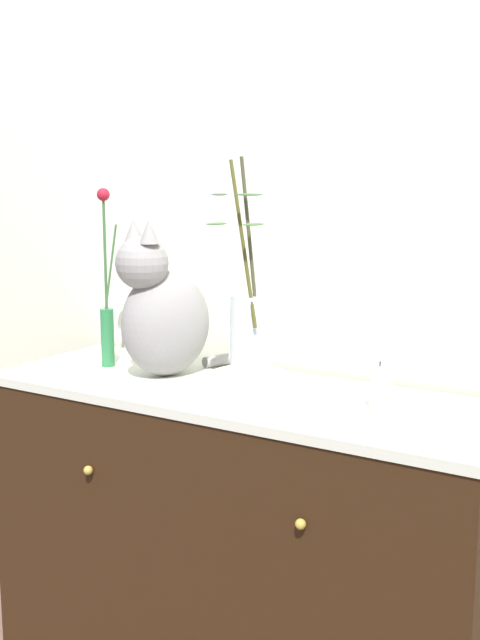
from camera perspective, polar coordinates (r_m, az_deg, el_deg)
The scene contains 7 objects.
wall_back at distance 2.21m, azimuth 4.28°, elevation 6.58°, with size 4.40×0.08×2.60m, color silver.
sideboard at distance 2.17m, azimuth -0.00°, elevation -16.73°, with size 1.37×0.49×0.91m.
cat_sitting at distance 2.12m, azimuth -5.71°, elevation 0.58°, with size 0.26×0.41×0.43m.
vase_slim_green at distance 2.26m, azimuth -9.69°, elevation 0.71°, with size 0.07×0.04×0.51m.
bowl_porcelain at distance 1.98m, azimuth 0.69°, elevation -4.55°, with size 0.19×0.19×0.05m, color silver.
vase_glass_clear at distance 1.95m, azimuth 0.66°, elevation -0.57°, with size 0.13×0.17×0.54m.
candle_pillar at distance 1.83m, azimuth 10.12°, elevation -4.99°, with size 0.04×0.04×0.12m.
Camera 1 is at (1.02, -1.65, 1.43)m, focal length 43.84 mm.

